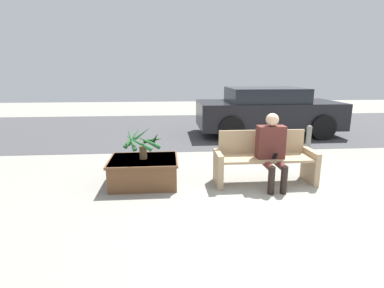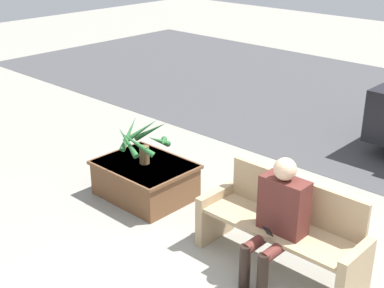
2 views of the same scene
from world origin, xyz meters
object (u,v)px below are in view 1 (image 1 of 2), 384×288
(bollard_post, at_px, (309,139))
(potted_plant, at_px, (143,141))
(bench, at_px, (264,159))
(person_seated, at_px, (272,147))
(planter_box, at_px, (144,170))
(parked_car, at_px, (267,111))

(bollard_post, bearing_deg, potted_plant, -156.39)
(bench, relative_size, person_seated, 1.39)
(person_seated, distance_m, potted_plant, 2.10)
(bench, xyz_separation_m, planter_box, (-2.03, 0.06, -0.17))
(planter_box, bearing_deg, parked_car, 48.87)
(potted_plant, distance_m, bollard_post, 3.94)
(potted_plant, distance_m, parked_car, 5.11)
(potted_plant, xyz_separation_m, parked_car, (3.36, 3.84, -0.04))
(person_seated, bearing_deg, potted_plant, 173.32)
(person_seated, relative_size, parked_car, 0.29)
(planter_box, relative_size, parked_car, 0.27)
(bench, distance_m, planter_box, 2.03)
(bench, height_order, potted_plant, potted_plant)
(bench, distance_m, person_seated, 0.32)
(parked_car, distance_m, bollard_post, 2.31)
(planter_box, bearing_deg, bench, -1.83)
(potted_plant, relative_size, parked_car, 0.17)
(person_seated, xyz_separation_m, parked_car, (1.28, 4.09, 0.03))
(bench, relative_size, parked_car, 0.41)
(bollard_post, bearing_deg, parked_car, 95.72)
(planter_box, bearing_deg, person_seated, -6.58)
(bench, bearing_deg, bollard_post, 46.36)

